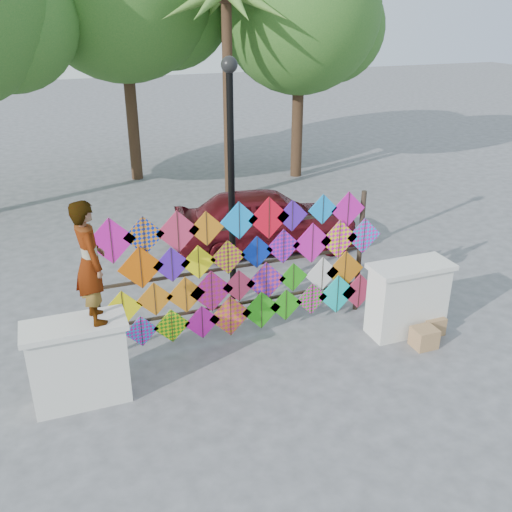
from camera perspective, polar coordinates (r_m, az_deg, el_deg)
name	(u,v)px	position (r m, az deg, el deg)	size (l,w,h in m)	color
ground	(255,356)	(9.39, -0.10, -9.93)	(80.00, 80.00, 0.00)	gray
parapet_left	(79,362)	(8.46, -17.28, -10.12)	(1.40, 0.65, 1.28)	silver
parapet_right	(408,298)	(10.05, 14.93, -4.09)	(1.40, 0.65, 1.28)	silver
kite_rack	(247,269)	(9.42, -0.94, -1.31)	(5.00, 0.24, 2.42)	black
tree_east	(303,13)	(18.57, 4.70, 23.07)	(5.40, 4.80, 7.42)	#46301E
palm_tree	(226,16)	(16.09, -2.97, 22.88)	(3.62, 3.62, 5.83)	#46301E
vendor_woman	(90,262)	(7.76, -16.28, -0.61)	(0.62, 0.41, 1.71)	#99999E
sedan	(266,219)	(13.08, 1.03, 3.70)	(1.69, 4.20, 1.43)	#5B0F16
lamppost	(231,162)	(10.11, -2.52, 9.34)	(0.28, 0.28, 4.46)	black
cardboard_box_near	(424,337)	(9.93, 16.46, -7.82)	(0.38, 0.34, 0.34)	tan
cardboard_box_far	(431,325)	(10.36, 17.11, -6.57)	(0.38, 0.35, 0.32)	tan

